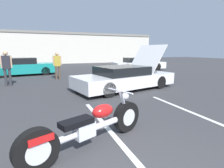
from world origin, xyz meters
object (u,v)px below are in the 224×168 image
spectator_by_show_car (6,65)px  spectator_midground (57,63)px  parked_car_mid_row (24,67)px  motorcycle (90,127)px  show_car_hood_open (125,78)px  parked_car_right_row (138,64)px

spectator_by_show_car → spectator_midground: bearing=27.6°
spectator_midground → parked_car_mid_row: bearing=126.6°
motorcycle → show_car_hood_open: 5.21m
motorcycle → spectator_midground: size_ratio=1.47×
parked_car_right_row → spectator_midground: size_ratio=2.86×
parked_car_right_row → spectator_midground: bearing=-156.2°
spectator_by_show_car → motorcycle: bearing=-71.4°
show_car_hood_open → parked_car_right_row: 8.34m
parked_car_mid_row → parked_car_right_row: (9.57, -0.22, -0.03)m
motorcycle → spectator_by_show_car: size_ratio=1.41×
spectator_by_show_car → spectator_midground: (2.56, 1.34, -0.05)m
spectator_by_show_car → spectator_midground: 2.89m
show_car_hood_open → parked_car_right_row: (4.69, 6.90, 0.03)m
parked_car_mid_row → parked_car_right_row: 9.58m
motorcycle → parked_car_right_row: bearing=34.5°
show_car_hood_open → parked_car_mid_row: show_car_hood_open is taller
show_car_hood_open → spectator_by_show_car: 6.02m
motorcycle → parked_car_mid_row: 11.68m
motorcycle → show_car_hood_open: bearing=35.3°
motorcycle → parked_car_mid_row: bearing=78.3°
parked_car_right_row → spectator_by_show_car: 10.76m
motorcycle → parked_car_mid_row: size_ratio=0.55×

